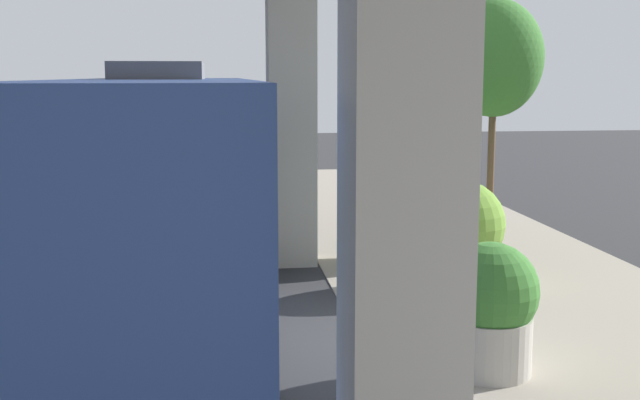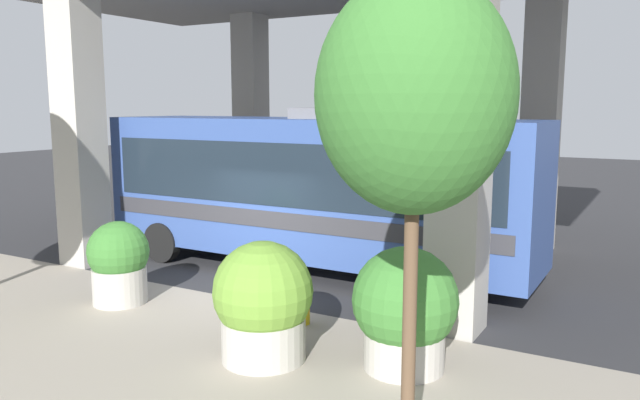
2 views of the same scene
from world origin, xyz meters
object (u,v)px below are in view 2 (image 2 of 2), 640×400
Objects in this scene: fire_hydrant at (303,296)px; planter_front at (405,309)px; bus at (312,184)px; planter_back at (263,303)px; street_tree_far at (415,97)px; planter_middle at (119,262)px.

planter_front reaches higher than fire_hydrant.
fire_hydrant is 2.47m from planter_front.
bus is 5.59× the size of planter_back.
street_tree_far is at bearing -142.43° from bus.
fire_hydrant is 0.63× the size of planter_middle.
planter_front is (-4.19, -4.03, -1.14)m from bus.
fire_hydrant is 0.56× the size of planter_back.
bus is 8.41m from street_tree_far.
planter_middle is at bearing 88.80° from planter_front.
fire_hydrant is at bearing -78.78° from planter_middle.
planter_back is at bearing 110.73° from planter_front.
planter_back reaches higher than fire_hydrant.
bus is 2.01× the size of street_tree_far.
planter_front reaches higher than planter_middle.
street_tree_far is (-1.55, -2.96, 3.05)m from planter_back.
fire_hydrant is 0.20× the size of street_tree_far.
planter_back is at bearing -102.28° from planter_middle.
planter_back is (-0.88, -4.05, 0.08)m from planter_middle.
planter_back is 0.36× the size of street_tree_far.
planter_front is at bearing -111.09° from fire_hydrant.
planter_middle is 8.06m from street_tree_far.
planter_front is at bearing 22.71° from street_tree_far.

